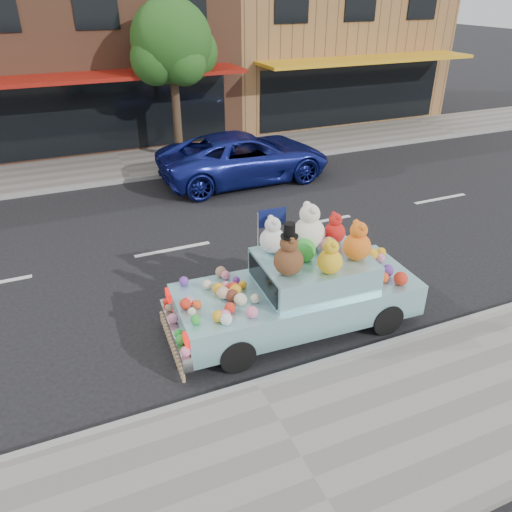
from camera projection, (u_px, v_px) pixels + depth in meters
ground at (173, 250)px, 11.78m from camera, size 120.00×120.00×0.00m
near_sidewalk at (301, 460)px, 6.52m from camera, size 60.00×3.00×0.12m
far_sidewalk at (123, 166)px, 16.99m from camera, size 60.00×3.00×0.12m
near_kerb at (256, 385)px, 7.72m from camera, size 60.00×0.12×0.13m
far_kerb at (132, 180)px, 15.78m from camera, size 60.00×0.12×0.13m
storefront_mid at (87, 38)px, 19.68m from camera, size 10.00×9.80×7.30m
storefront_right at (310, 29)px, 23.14m from camera, size 10.00×9.80×7.30m
street_tree at (172, 48)px, 15.99m from camera, size 3.00×2.70×5.22m
car_blue at (245, 157)px, 15.61m from camera, size 5.44×2.59×1.50m
art_car at (299, 287)px, 8.84m from camera, size 4.56×1.95×2.26m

